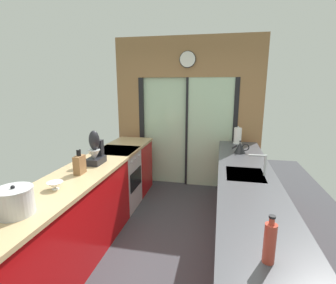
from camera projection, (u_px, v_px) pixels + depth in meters
The scene contains 13 objects.
ground_plane at pixel (167, 237), 3.22m from camera, with size 5.04×7.60×0.02m, color #38383D.
back_wall_unit at pixel (187, 104), 4.60m from camera, with size 2.64×0.12×2.70m.
left_counter_run at pixel (79, 214), 2.85m from camera, with size 0.62×3.80×0.92m.
right_counter_run at pixel (246, 224), 2.65m from camera, with size 0.62×3.80×0.92m.
sink_faucet at pixel (262, 161), 2.72m from camera, with size 0.19×0.02×0.23m.
oven_range at pixel (118, 179), 3.92m from camera, with size 0.60×0.60×0.92m.
mixing_bowl_far at pixel (55, 185), 2.38m from camera, with size 0.15×0.15×0.07m.
knife_block at pixel (80, 165), 2.78m from camera, with size 0.08×0.14×0.28m.
stand_mixer at pixel (95, 151), 3.12m from camera, with size 0.17×0.27×0.42m.
stock_pot at pixel (15, 201), 1.91m from camera, with size 0.27×0.27×0.23m.
kettle at pixel (240, 148), 3.62m from camera, with size 0.24×0.16×0.18m.
soap_bottle at pixel (270, 242), 1.39m from camera, with size 0.07×0.07×0.28m.
paper_towel_roll at pixel (238, 136), 4.18m from camera, with size 0.14×0.14×0.29m.
Camera 1 is at (0.59, -2.21, 1.88)m, focal length 27.18 mm.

